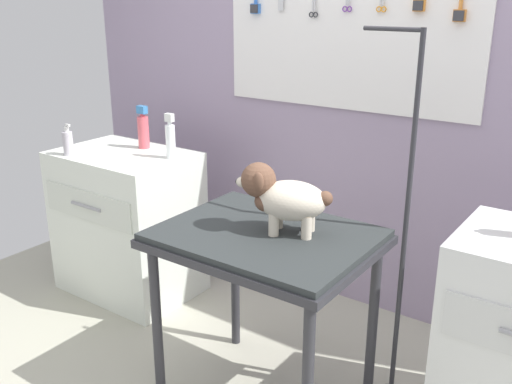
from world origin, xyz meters
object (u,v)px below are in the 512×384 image
object	(u,v)px
dog	(282,197)
conditioner_bottle	(143,130)
grooming_table	(266,251)
grooming_arm	(402,242)
counter_left	(128,223)

from	to	relation	value
dog	conditioner_bottle	world-z (taller)	conditioner_bottle
grooming_table	dog	size ratio (longest dim) A/B	2.25
grooming_arm	conditioner_bottle	xyz separation A→B (m)	(-1.70, 0.17, 0.23)
grooming_arm	counter_left	world-z (taller)	grooming_arm
grooming_table	counter_left	xyz separation A→B (m)	(-1.27, 0.38, -0.29)
grooming_arm	counter_left	bearing A→B (deg)	179.28
counter_left	dog	bearing A→B (deg)	-14.59
conditioner_bottle	grooming_arm	bearing A→B (deg)	-5.83
conditioner_bottle	grooming_table	bearing A→B (deg)	-23.12
dog	conditioner_bottle	bearing A→B (deg)	159.11
grooming_arm	counter_left	xyz separation A→B (m)	(-1.72, 0.02, -0.32)
counter_left	conditioner_bottle	size ratio (longest dim) A/B	3.45
grooming_arm	grooming_table	bearing A→B (deg)	-141.33
dog	counter_left	distance (m)	1.47
dog	conditioner_bottle	distance (m)	1.39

